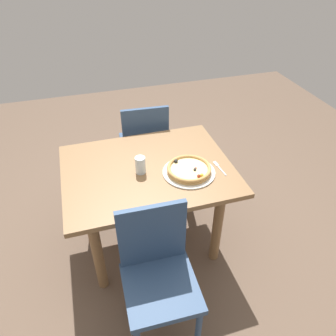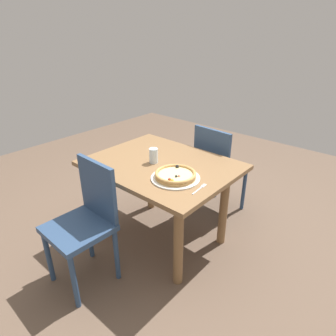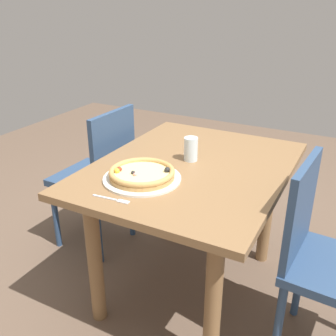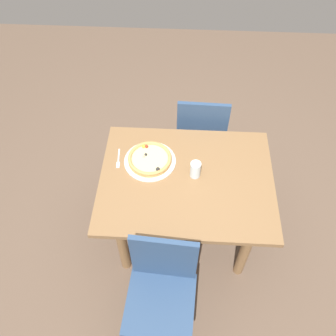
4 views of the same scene
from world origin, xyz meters
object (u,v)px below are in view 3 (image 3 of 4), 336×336
Objects in this scene: chair_near at (99,173)px; fork at (114,200)px; dining_table at (191,187)px; chair_far at (324,257)px; pizza at (142,173)px; drinking_glass at (191,149)px; plate at (142,178)px.

chair_near reaches higher than fork.
chair_near is (-0.11, -0.65, -0.11)m from dining_table.
chair_far is (0.12, 0.65, -0.11)m from dining_table.
chair_far is at bearing 99.16° from pizza.
pizza reaches higher than dining_table.
drinking_glass is at bearing 74.60° from fork.
plate is 2.09× the size of fork.
chair_far is 2.58× the size of plate.
dining_table is 0.67m from chair_near.
chair_near is at bearing -95.24° from drinking_glass.
chair_far is 3.06× the size of pizza.
fork is at bearing -0.24° from pizza.
fork is 1.41× the size of drinking_glass.
chair_near is 0.81m from fork.
chair_near is at bearing -99.55° from dining_table.
dining_table is at bearing 152.73° from plate.
chair_near is at bearing -124.33° from plate.
plate is at bearing -27.27° from dining_table.
drinking_glass reaches higher than fork.
chair_far is at bearing -98.31° from chair_near.
chair_far reaches higher than dining_table.
fork is at bearing -15.64° from dining_table.
drinking_glass is (-0.05, -0.03, 0.18)m from dining_table.
chair_near is 0.69m from drinking_glass.
drinking_glass is (-0.52, 0.10, 0.06)m from fork.
pizza is 1.76× the size of fork.
dining_table is 6.81× the size of fork.
dining_table is at bearing -96.71° from chair_far.
fork is (0.46, -0.13, 0.12)m from dining_table.
chair_far is at bearing 99.15° from plate.
chair_far reaches higher than drinking_glass.
chair_far is 5.39× the size of fork.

